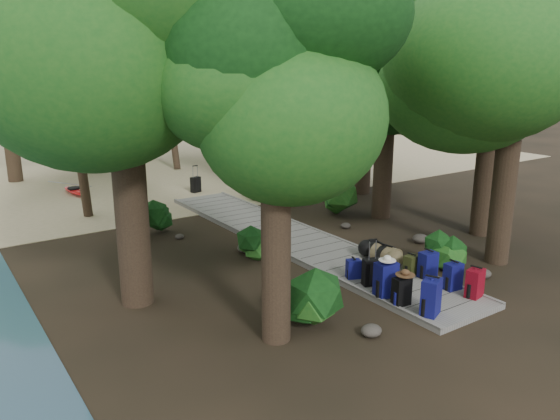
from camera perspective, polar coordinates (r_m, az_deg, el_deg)
ground at (r=14.66m, az=3.77°, el=-4.32°), size 120.00×120.00×0.00m
sand_beach at (r=28.60m, az=-16.43°, el=4.68°), size 40.00×22.00×0.02m
boardwalk at (r=15.39m, az=1.48°, el=-3.10°), size 2.00×12.00×0.12m
backpack_left_a at (r=11.06m, az=15.52°, el=-8.57°), size 0.51×0.45×0.80m
backpack_left_b at (r=11.39m, az=12.58°, el=-8.14°), size 0.37×0.28×0.63m
backpack_left_c at (r=11.68m, az=11.01°, el=-6.95°), size 0.47×0.36×0.82m
backpack_left_d at (r=12.58m, az=7.68°, el=-6.01°), size 0.38×0.33×0.48m
backpack_right_a at (r=12.16m, az=19.71°, el=-7.06°), size 0.43×0.34×0.68m
backpack_right_b at (r=12.41m, az=17.63°, el=-6.48°), size 0.39×0.29×0.66m
backpack_right_c at (r=12.92m, az=15.21°, el=-5.40°), size 0.41×0.30×0.67m
backpack_right_d at (r=13.04m, az=13.55°, el=-5.49°), size 0.35×0.27×0.50m
duffel_right_khaki at (r=13.60m, az=11.03°, el=-4.61°), size 0.54×0.73×0.45m
duffel_right_black at (r=13.81m, az=10.23°, el=-4.26°), size 0.59×0.79×0.45m
suitcase_on_boardwalk at (r=12.23m, az=9.55°, el=-6.41°), size 0.44×0.33×0.60m
lone_suitcase_on_sand at (r=21.41m, az=-8.80°, el=2.64°), size 0.43×0.31×0.60m
hat_brown at (r=11.27m, az=12.97°, el=-6.35°), size 0.39×0.39×0.12m
hat_white at (r=11.44m, az=11.16°, el=-4.91°), size 0.36×0.36×0.12m
kayak at (r=22.26m, az=-20.71°, el=1.99°), size 1.18×3.65×0.36m
sun_lounger at (r=24.13m, az=-2.87°, el=4.19°), size 1.21×1.94×0.60m
tree_right_a at (r=14.12m, az=23.22°, el=10.65°), size 4.87×4.87×8.12m
tree_right_b at (r=16.46m, az=21.55°, el=12.48°), size 4.94×4.94×8.81m
tree_right_c at (r=17.50m, az=11.15°, el=13.11°), size 5.02×5.02×8.69m
tree_right_d at (r=20.90m, az=8.97°, el=15.01°), size 5.35×5.35×9.81m
tree_right_e at (r=21.90m, az=2.85°, el=15.17°), size 5.46×5.46×9.82m
tree_right_f at (r=25.75m, az=1.20°, el=16.44°), size 6.14×6.14×10.97m
tree_left_a at (r=9.06m, az=-0.44°, el=8.02°), size 4.49×4.49×7.48m
tree_left_b at (r=10.99m, az=-16.27°, el=14.08°), size 5.31×5.31×9.55m
tree_left_c at (r=15.36m, az=-15.84°, el=10.45°), size 4.34×4.34×7.54m
tree_back_a at (r=26.44m, az=-20.44°, el=14.00°), size 5.54×5.54×9.59m
tree_back_b at (r=28.91m, az=-14.77°, el=15.46°), size 5.94×5.94×10.61m
tree_back_c at (r=29.45m, az=-6.41°, el=14.15°), size 4.94×4.94×8.89m
tree_back_d at (r=25.38m, az=-26.96°, el=12.05°), size 5.08×5.08×8.46m
palm_right_a at (r=20.70m, az=-1.52°, el=12.61°), size 4.67×4.67×7.95m
palm_right_b at (r=26.07m, az=-2.64°, el=12.59°), size 3.88×3.88×7.49m
palm_right_c at (r=26.31m, az=-10.77°, el=11.72°), size 4.33×4.33×6.89m
palm_left_a at (r=18.32m, az=-20.91°, el=9.06°), size 4.09×4.09×6.50m
rock_left_a at (r=10.39m, az=9.52°, el=-12.32°), size 0.40×0.36×0.22m
rock_left_b at (r=11.57m, az=1.60°, el=-9.22°), size 0.35×0.32×0.19m
rock_left_c at (r=14.54m, az=-3.60°, el=-3.93°), size 0.47×0.42×0.26m
rock_left_d at (r=15.88m, az=-10.47°, el=-2.73°), size 0.26×0.23×0.14m
rock_right_a at (r=13.68m, az=20.48°, el=-6.25°), size 0.38×0.35×0.21m
rock_right_b at (r=15.74m, az=14.45°, el=-2.91°), size 0.46×0.41×0.25m
rock_right_c at (r=16.72m, az=6.88°, el=-1.63°), size 0.31×0.28×0.17m
rock_right_d at (r=19.35m, az=1.50°, el=1.05°), size 0.63×0.57×0.35m
shrub_left_a at (r=10.34m, az=3.26°, el=-9.55°), size 1.22×1.22×1.10m
shrub_left_b at (r=14.02m, az=-2.75°, el=-3.42°), size 0.92×0.92×0.83m
shrub_left_c at (r=16.63m, az=-12.62°, el=-0.56°), size 1.07×1.07×0.97m
shrub_right_a at (r=13.87m, az=16.91°, el=-4.01°), size 1.06×1.06×0.96m
shrub_right_b at (r=18.13m, az=6.38°, el=1.54°), size 1.44×1.44×1.29m
shrub_right_c at (r=20.06m, az=-2.25°, el=2.30°), size 0.96×0.96×0.87m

